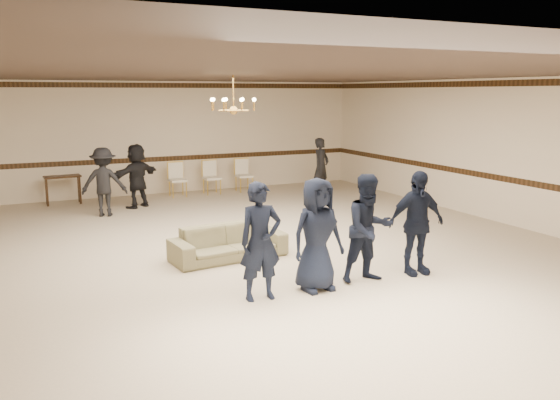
{
  "coord_description": "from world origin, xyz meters",
  "views": [
    {
      "loc": [
        -3.75,
        -9.1,
        2.88
      ],
      "look_at": [
        0.26,
        -0.5,
        1.07
      ],
      "focal_mm": 36.19,
      "sensor_mm": 36.0,
      "label": 1
    }
  ],
  "objects_px": {
    "boy_d": "(416,223)",
    "banquet_chair_right": "(244,175)",
    "boy_c": "(369,228)",
    "banquet_chair_mid": "(212,178)",
    "boy_b": "(317,235)",
    "settee": "(228,242)",
    "adult_left": "(104,182)",
    "chandelier": "(233,93)",
    "boy_a": "(261,241)",
    "adult_right": "(321,167)",
    "console_table": "(63,190)",
    "banquet_chair_left": "(178,180)",
    "adult_mid": "(137,176)"
  },
  "relations": [
    {
      "from": "banquet_chair_left",
      "to": "boy_d",
      "type": "bearing_deg",
      "value": -80.9
    },
    {
      "from": "settee",
      "to": "boy_a",
      "type": "bearing_deg",
      "value": -103.04
    },
    {
      "from": "boy_d",
      "to": "adult_mid",
      "type": "relative_size",
      "value": 1.03
    },
    {
      "from": "chandelier",
      "to": "boy_b",
      "type": "bearing_deg",
      "value": -87.67
    },
    {
      "from": "settee",
      "to": "adult_left",
      "type": "height_order",
      "value": "adult_left"
    },
    {
      "from": "console_table",
      "to": "adult_left",
      "type": "bearing_deg",
      "value": -72.94
    },
    {
      "from": "chandelier",
      "to": "adult_mid",
      "type": "relative_size",
      "value": 0.58
    },
    {
      "from": "chandelier",
      "to": "banquet_chair_left",
      "type": "relative_size",
      "value": 0.99
    },
    {
      "from": "boy_b",
      "to": "boy_c",
      "type": "distance_m",
      "value": 0.9
    },
    {
      "from": "boy_b",
      "to": "adult_left",
      "type": "distance_m",
      "value": 6.92
    },
    {
      "from": "banquet_chair_mid",
      "to": "boy_b",
      "type": "bearing_deg",
      "value": -101.14
    },
    {
      "from": "boy_c",
      "to": "settee",
      "type": "height_order",
      "value": "boy_c"
    },
    {
      "from": "adult_mid",
      "to": "adult_right",
      "type": "bearing_deg",
      "value": 145.35
    },
    {
      "from": "adult_left",
      "to": "banquet_chair_mid",
      "type": "xyz_separation_m",
      "value": [
        3.22,
        1.74,
        -0.34
      ]
    },
    {
      "from": "boy_c",
      "to": "adult_mid",
      "type": "distance_m",
      "value": 7.59
    },
    {
      "from": "banquet_chair_right",
      "to": "chandelier",
      "type": "bearing_deg",
      "value": -111.7
    },
    {
      "from": "boy_b",
      "to": "adult_right",
      "type": "distance_m",
      "value": 7.93
    },
    {
      "from": "boy_a",
      "to": "adult_right",
      "type": "bearing_deg",
      "value": 57.09
    },
    {
      "from": "boy_d",
      "to": "banquet_chair_mid",
      "type": "relative_size",
      "value": 1.76
    },
    {
      "from": "console_table",
      "to": "chandelier",
      "type": "bearing_deg",
      "value": -68.16
    },
    {
      "from": "adult_left",
      "to": "chandelier",
      "type": "bearing_deg",
      "value": 136.31
    },
    {
      "from": "boy_b",
      "to": "adult_mid",
      "type": "height_order",
      "value": "boy_b"
    },
    {
      "from": "boy_c",
      "to": "banquet_chair_right",
      "type": "xyz_separation_m",
      "value": [
        1.22,
        8.34,
        -0.36
      ]
    },
    {
      "from": "chandelier",
      "to": "banquet_chair_left",
      "type": "bearing_deg",
      "value": 87.27
    },
    {
      "from": "banquet_chair_mid",
      "to": "boy_a",
      "type": "bearing_deg",
      "value": -107.11
    },
    {
      "from": "boy_a",
      "to": "adult_left",
      "type": "relative_size",
      "value": 1.03
    },
    {
      "from": "adult_left",
      "to": "adult_mid",
      "type": "height_order",
      "value": "same"
    },
    {
      "from": "boy_a",
      "to": "console_table",
      "type": "distance_m",
      "value": 8.77
    },
    {
      "from": "chandelier",
      "to": "banquet_chair_right",
      "type": "xyz_separation_m",
      "value": [
        2.25,
        5.25,
        -2.4
      ]
    },
    {
      "from": "boy_d",
      "to": "banquet_chair_right",
      "type": "height_order",
      "value": "boy_d"
    },
    {
      "from": "boy_c",
      "to": "banquet_chair_mid",
      "type": "relative_size",
      "value": 1.76
    },
    {
      "from": "adult_mid",
      "to": "boy_b",
      "type": "bearing_deg",
      "value": 69.12
    },
    {
      "from": "boy_a",
      "to": "adult_right",
      "type": "relative_size",
      "value": 1.03
    },
    {
      "from": "boy_c",
      "to": "console_table",
      "type": "relative_size",
      "value": 1.86
    },
    {
      "from": "boy_b",
      "to": "settee",
      "type": "relative_size",
      "value": 0.83
    },
    {
      "from": "chandelier",
      "to": "boy_c",
      "type": "relative_size",
      "value": 0.56
    },
    {
      "from": "chandelier",
      "to": "adult_left",
      "type": "height_order",
      "value": "chandelier"
    },
    {
      "from": "boy_d",
      "to": "boy_c",
      "type": "bearing_deg",
      "value": -175.08
    },
    {
      "from": "boy_d",
      "to": "adult_left",
      "type": "bearing_deg",
      "value": 125.46
    },
    {
      "from": "console_table",
      "to": "settee",
      "type": "bearing_deg",
      "value": -75.93
    },
    {
      "from": "chandelier",
      "to": "adult_right",
      "type": "relative_size",
      "value": 0.58
    },
    {
      "from": "boy_b",
      "to": "boy_d",
      "type": "relative_size",
      "value": 1.0
    },
    {
      "from": "chandelier",
      "to": "boy_a",
      "type": "distance_m",
      "value": 3.78
    },
    {
      "from": "settee",
      "to": "console_table",
      "type": "relative_size",
      "value": 2.23
    },
    {
      "from": "banquet_chair_right",
      "to": "adult_left",
      "type": "bearing_deg",
      "value": -156.11
    },
    {
      "from": "banquet_chair_left",
      "to": "banquet_chair_right",
      "type": "distance_m",
      "value": 2.0
    },
    {
      "from": "chandelier",
      "to": "adult_right",
      "type": "bearing_deg",
      "value": 43.4
    },
    {
      "from": "chandelier",
      "to": "banquet_chair_left",
      "type": "height_order",
      "value": "chandelier"
    },
    {
      "from": "boy_a",
      "to": "banquet_chair_left",
      "type": "xyz_separation_m",
      "value": [
        1.02,
        8.34,
        -0.36
      ]
    },
    {
      "from": "boy_c",
      "to": "chandelier",
      "type": "bearing_deg",
      "value": 110.28
    }
  ]
}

